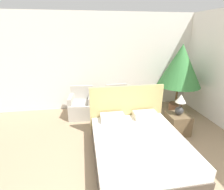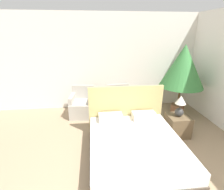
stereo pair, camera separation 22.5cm
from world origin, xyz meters
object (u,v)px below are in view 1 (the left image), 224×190
bed (138,144)px  table_lamp (180,104)px  armchair_near_window_right (118,105)px  side_table (100,108)px  armchair_near_window_left (81,107)px  nightstand (177,124)px  potted_palm (180,67)px

bed → table_lamp: size_ratio=4.08×
table_lamp → armchair_near_window_right: bearing=132.6°
armchair_near_window_right → side_table: size_ratio=1.80×
bed → armchair_near_window_left: bed is taller
nightstand → side_table: (-1.75, 1.29, -0.01)m
armchair_near_window_right → armchair_near_window_left: bearing=178.9°
bed → potted_palm: 2.74m
nightstand → side_table: bearing=143.5°
armchair_near_window_left → armchair_near_window_right: 1.09m
potted_palm → nightstand: size_ratio=4.08×
bed → armchair_near_window_right: (0.00, 1.94, 0.02)m
nightstand → side_table: 2.17m
armchair_near_window_right → nightstand: bearing=-48.2°
nightstand → armchair_near_window_left: bearing=150.5°
armchair_near_window_right → nightstand: size_ratio=1.71×
bed → armchair_near_window_right: 1.94m
armchair_near_window_left → armchair_near_window_right: same height
armchair_near_window_left → side_table: bearing=6.2°
table_lamp → side_table: (-1.74, 1.30, -0.54)m
armchair_near_window_left → side_table: armchair_near_window_left is taller
bed → potted_palm: size_ratio=1.00×
bed → nightstand: (1.20, 0.64, -0.01)m
armchair_near_window_right → table_lamp: size_ratio=1.70×
armchair_near_window_right → table_lamp: table_lamp is taller
potted_palm → side_table: (-2.30, 0.17, -1.18)m
bed → nightstand: size_ratio=4.09×
side_table → armchair_near_window_left: bearing=179.9°
bed → nightstand: bed is taller
armchair_near_window_left → nightstand: bearing=-23.1°
side_table → bed: bearing=-74.3°
potted_palm → armchair_near_window_left: bearing=176.6°
potted_palm → table_lamp: 1.41m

